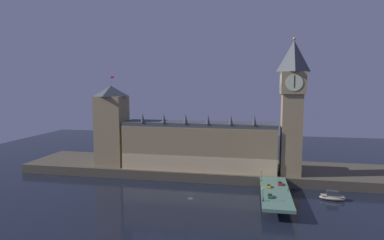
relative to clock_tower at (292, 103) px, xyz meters
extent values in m
plane|color=black|center=(-50.70, -26.84, -44.50)|extent=(400.00, 400.00, 0.00)
cube|color=#4C4438|center=(-50.70, 12.16, -41.89)|extent=(220.00, 42.00, 5.22)
cube|color=#9E845B|center=(-51.36, 2.88, -26.74)|extent=(88.37, 18.44, 25.09)
cube|color=beige|center=(-51.36, -6.46, -34.77)|extent=(88.37, 0.20, 9.03)
cube|color=#42474C|center=(-51.36, 2.88, -13.00)|extent=(88.37, 16.96, 2.40)
cone|color=#42474C|center=(-82.92, -4.96, -9.04)|extent=(2.40, 2.40, 5.52)
cone|color=#42474C|center=(-70.30, -4.96, -9.04)|extent=(2.40, 2.40, 5.52)
cone|color=#42474C|center=(-57.67, -4.96, -9.04)|extent=(2.40, 2.40, 5.52)
cone|color=#42474C|center=(-45.05, -4.96, -9.04)|extent=(2.40, 2.40, 5.52)
cone|color=#42474C|center=(-32.42, -4.96, -9.04)|extent=(2.40, 2.40, 5.52)
cone|color=#42474C|center=(-19.80, -4.96, -9.04)|extent=(2.40, 2.40, 5.52)
cube|color=#9E845B|center=(0.00, 0.00, -17.15)|extent=(10.69, 10.69, 44.27)
cube|color=#9E845B|center=(0.00, 0.00, 10.85)|extent=(12.61, 12.61, 11.73)
cylinder|color=beige|center=(0.00, -6.43, 10.85)|extent=(8.58, 0.25, 8.58)
cylinder|color=beige|center=(0.00, 6.43, 10.85)|extent=(8.58, 0.25, 8.58)
cylinder|color=beige|center=(6.43, 0.00, 10.85)|extent=(0.25, 8.58, 8.58)
cylinder|color=beige|center=(-6.43, 0.00, 10.85)|extent=(0.25, 8.58, 8.58)
cube|color=black|center=(0.00, -6.61, 11.49)|extent=(0.36, 0.10, 6.43)
pyramid|color=#42474C|center=(0.00, 0.00, 24.97)|extent=(12.61, 12.61, 16.50)
sphere|color=gold|center=(0.00, 0.00, 34.02)|extent=(1.60, 1.60, 1.60)
cube|color=#9E845B|center=(-105.63, 2.91, -18.18)|extent=(16.51, 16.51, 42.21)
pyramid|color=#42474C|center=(-105.63, 2.91, 6.08)|extent=(16.84, 16.84, 6.32)
cylinder|color=#99999E|center=(-105.63, 2.91, 12.25)|extent=(0.24, 0.24, 6.00)
cube|color=red|center=(-104.53, 2.91, 14.35)|extent=(2.00, 0.08, 1.20)
cube|color=slate|center=(-9.75, -31.84, -39.52)|extent=(12.95, 46.00, 1.40)
cube|color=#4C4438|center=(-9.75, -39.51, -42.36)|extent=(11.01, 3.20, 4.28)
cube|color=#4C4438|center=(-9.75, -24.18, -42.36)|extent=(11.01, 3.20, 4.28)
cube|color=yellow|center=(-12.60, -27.02, -38.30)|extent=(1.73, 3.83, 0.68)
cube|color=black|center=(-12.60, -27.02, -37.74)|extent=(1.42, 1.73, 0.45)
cylinder|color=black|center=(-13.42, -25.83, -38.50)|extent=(0.22, 0.64, 0.64)
cylinder|color=black|center=(-11.78, -25.83, -38.50)|extent=(0.22, 0.64, 0.64)
cylinder|color=black|center=(-13.42, -28.21, -38.50)|extent=(0.22, 0.64, 0.64)
cylinder|color=black|center=(-11.78, -28.21, -38.50)|extent=(0.22, 0.64, 0.64)
cube|color=#235633|center=(-12.60, -41.08, -38.23)|extent=(1.83, 4.17, 0.83)
cube|color=black|center=(-12.60, -41.08, -37.59)|extent=(1.50, 1.87, 0.45)
cylinder|color=black|center=(-13.47, -39.79, -38.50)|extent=(0.22, 0.64, 0.64)
cylinder|color=black|center=(-11.74, -39.79, -38.50)|extent=(0.22, 0.64, 0.64)
cylinder|color=black|center=(-13.47, -42.37, -38.50)|extent=(0.22, 0.64, 0.64)
cylinder|color=black|center=(-11.74, -42.37, -38.50)|extent=(0.22, 0.64, 0.64)
cube|color=red|center=(-6.90, -21.95, -38.29)|extent=(1.93, 4.22, 0.72)
cube|color=black|center=(-6.90, -21.95, -37.70)|extent=(1.59, 1.90, 0.45)
cylinder|color=black|center=(-5.98, -23.26, -38.50)|extent=(0.22, 0.64, 0.64)
cylinder|color=black|center=(-7.82, -23.26, -38.50)|extent=(0.22, 0.64, 0.64)
cylinder|color=black|center=(-5.98, -20.64, -38.50)|extent=(0.22, 0.64, 0.64)
cylinder|color=black|center=(-7.82, -20.64, -38.50)|extent=(0.22, 0.64, 0.64)
cylinder|color=black|center=(-15.45, -45.78, -38.42)|extent=(0.28, 0.28, 0.79)
cylinder|color=#47384C|center=(-15.45, -45.78, -37.70)|extent=(0.38, 0.38, 0.66)
sphere|color=tan|center=(-15.45, -45.78, -37.26)|extent=(0.21, 0.21, 0.21)
cylinder|color=black|center=(-4.05, -31.11, -38.39)|extent=(0.28, 0.28, 0.86)
cylinder|color=maroon|center=(-4.05, -31.11, -37.60)|extent=(0.38, 0.38, 0.72)
sphere|color=tan|center=(-4.05, -31.11, -37.12)|extent=(0.23, 0.23, 0.23)
cylinder|color=#2D3333|center=(-15.85, -46.56, -38.57)|extent=(0.56, 0.56, 0.50)
cylinder|color=#2D3333|center=(-15.85, -46.56, -36.01)|extent=(0.18, 0.18, 4.61)
sphere|color=#F9E5A3|center=(-15.85, -46.56, -33.16)|extent=(0.60, 0.60, 0.60)
sphere|color=#F9E5A3|center=(-16.30, -46.56, -33.51)|extent=(0.44, 0.44, 0.44)
sphere|color=#F9E5A3|center=(-15.40, -46.56, -33.51)|extent=(0.44, 0.44, 0.44)
cylinder|color=#2D3333|center=(-15.85, -17.12, -38.57)|extent=(0.56, 0.56, 0.50)
cylinder|color=#2D3333|center=(-15.85, -17.12, -35.87)|extent=(0.18, 0.18, 4.89)
sphere|color=#F9E5A3|center=(-15.85, -17.12, -32.88)|extent=(0.60, 0.60, 0.60)
sphere|color=#F9E5A3|center=(-16.30, -17.12, -33.23)|extent=(0.44, 0.44, 0.44)
sphere|color=#F9E5A3|center=(-15.40, -17.12, -33.23)|extent=(0.44, 0.44, 0.44)
ellipsoid|color=#B2A893|center=(17.02, -23.34, -43.36)|extent=(11.98, 5.05, 2.29)
cube|color=tan|center=(17.02, -23.34, -42.31)|extent=(10.50, 4.15, 0.24)
cube|color=#2D333D|center=(17.02, -23.34, -41.05)|extent=(5.46, 2.90, 2.29)
camera|label=1|loc=(-20.51, -179.53, 9.59)|focal=30.00mm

